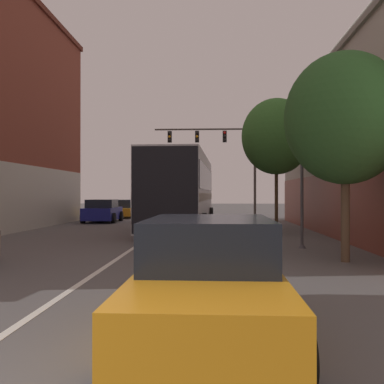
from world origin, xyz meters
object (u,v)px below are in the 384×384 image
(parked_car_left_mid, at_px, (122,209))
(street_tree_near, at_px, (345,118))
(parked_car_left_near, at_px, (102,211))
(traffic_signal_gantry, at_px, (222,150))
(street_lamp, at_px, (302,180))
(street_tree_far, at_px, (276,137))
(bus, at_px, (181,189))
(hatchback_foreground, at_px, (209,282))

(parked_car_left_mid, height_order, street_tree_near, street_tree_near)
(parked_car_left_near, xyz_separation_m, street_tree_near, (10.53, -16.11, 3.09))
(traffic_signal_gantry, height_order, street_tree_near, traffic_signal_gantry)
(parked_car_left_mid, distance_m, traffic_signal_gantry, 8.85)
(parked_car_left_near, height_order, street_tree_near, street_tree_near)
(traffic_signal_gantry, height_order, street_lamp, traffic_signal_gantry)
(street_tree_near, bearing_deg, street_tree_far, 93.00)
(parked_car_left_mid, bearing_deg, traffic_signal_gantry, -109.90)
(street_lamp, bearing_deg, street_tree_far, 89.43)
(parked_car_left_near, xyz_separation_m, street_tree_far, (10.03, -6.60, 3.83))
(bus, height_order, street_lamp, street_lamp)
(bus, height_order, traffic_signal_gantry, traffic_signal_gantry)
(street_tree_far, bearing_deg, parked_car_left_mid, 129.54)
(street_lamp, bearing_deg, parked_car_left_mid, 117.92)
(bus, bearing_deg, traffic_signal_gantry, -11.57)
(parked_car_left_near, bearing_deg, parked_car_left_mid, -2.47)
(hatchback_foreground, bearing_deg, traffic_signal_gantry, -0.74)
(street_tree_near, bearing_deg, bus, 116.05)
(hatchback_foreground, xyz_separation_m, street_lamp, (2.94, 9.32, 1.57))
(parked_car_left_near, distance_m, traffic_signal_gantry, 9.36)
(street_tree_far, bearing_deg, bus, 168.85)
(hatchback_foreground, xyz_separation_m, traffic_signal_gantry, (0.59, 25.93, 4.22))
(parked_car_left_mid, relative_size, street_lamp, 1.08)
(bus, height_order, hatchback_foreground, bus)
(traffic_signal_gantry, bearing_deg, hatchback_foreground, -91.31)
(traffic_signal_gantry, distance_m, street_tree_near, 19.79)
(parked_car_left_mid, bearing_deg, bus, -159.48)
(bus, xyz_separation_m, traffic_signal_gantry, (2.18, 9.13, 2.87))
(hatchback_foreground, height_order, street_lamp, street_lamp)
(street_tree_near, bearing_deg, parked_car_left_near, 123.18)
(street_lamp, distance_m, street_tree_far, 6.96)
(hatchback_foreground, height_order, street_tree_near, street_tree_near)
(parked_car_left_mid, distance_m, street_tree_near, 24.12)
(bus, distance_m, street_tree_near, 11.73)
(hatchback_foreground, height_order, traffic_signal_gantry, traffic_signal_gantry)
(hatchback_foreground, xyz_separation_m, parked_car_left_near, (-7.02, 22.49, -0.00))
(street_tree_far, bearing_deg, parked_car_left_near, 146.68)
(parked_car_left_near, distance_m, street_lamp, 16.60)
(hatchback_foreground, relative_size, parked_car_left_near, 1.11)
(street_lamp, height_order, street_tree_far, street_tree_far)
(parked_car_left_mid, bearing_deg, street_lamp, -157.17)
(street_tree_far, bearing_deg, traffic_signal_gantry, 103.55)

